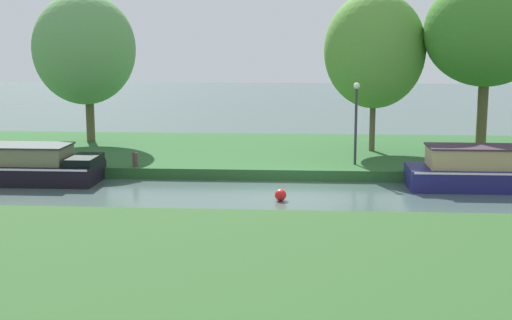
% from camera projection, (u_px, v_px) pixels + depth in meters
% --- Properties ---
extents(ground_plane, '(120.00, 120.00, 0.00)m').
position_uv_depth(ground_plane, '(291.00, 193.00, 23.51)').
color(ground_plane, '#3F544F').
extents(riverbank_far, '(72.00, 10.00, 0.40)m').
position_uv_depth(riverbank_far, '(294.00, 154.00, 30.36)').
color(riverbank_far, '#275527').
rests_on(riverbank_far, ground_plane).
extents(riverbank_near, '(72.00, 10.00, 0.40)m').
position_uv_depth(riverbank_near, '(283.00, 277.00, 14.63)').
color(riverbank_near, '#2C5324').
rests_on(riverbank_near, ground_plane).
extents(navy_barge, '(5.76, 2.04, 1.47)m').
position_uv_depth(navy_barge, '(491.00, 171.00, 24.12)').
color(navy_barge, navy).
rests_on(navy_barge, ground_plane).
extents(black_narrowboat, '(4.99, 2.22, 1.36)m').
position_uv_depth(black_narrowboat, '(30.00, 166.00, 25.23)').
color(black_narrowboat, black).
rests_on(black_narrowboat, ground_plane).
extents(willow_tree_left, '(4.58, 4.12, 6.73)m').
position_uv_depth(willow_tree_left, '(84.00, 49.00, 31.37)').
color(willow_tree_left, brown).
rests_on(willow_tree_left, riverbank_far).
extents(willow_tree_centre, '(4.18, 3.76, 6.61)m').
position_uv_depth(willow_tree_centre, '(375.00, 50.00, 29.08)').
color(willow_tree_centre, brown).
rests_on(willow_tree_centre, riverbank_far).
extents(willow_tree_right, '(4.90, 4.02, 7.16)m').
position_uv_depth(willow_tree_right, '(487.00, 32.00, 27.64)').
color(willow_tree_right, brown).
rests_on(willow_tree_right, riverbank_far).
extents(lamp_post, '(0.24, 0.24, 3.08)m').
position_uv_depth(lamp_post, '(356.00, 114.00, 26.29)').
color(lamp_post, '#333338').
rests_on(lamp_post, riverbank_far).
extents(mooring_post_near, '(0.19, 0.19, 0.53)m').
position_uv_depth(mooring_post_near, '(135.00, 160.00, 26.12)').
color(mooring_post_near, brown).
rests_on(mooring_post_near, riverbank_far).
extents(channel_buoy, '(0.37, 0.37, 0.37)m').
position_uv_depth(channel_buoy, '(281.00, 195.00, 22.37)').
color(channel_buoy, red).
rests_on(channel_buoy, ground_plane).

